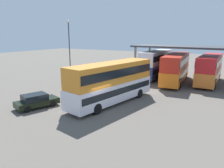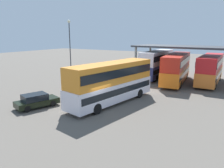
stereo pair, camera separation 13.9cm
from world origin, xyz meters
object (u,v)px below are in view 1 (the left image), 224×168
object	(u,v)px
double_decker_near_canopy	(156,63)
lamppost_tall	(69,42)
double_decker_main	(112,81)
double_decker_mid_row	(176,67)
parked_hatchback	(36,101)
double_decker_far_right	(210,68)

from	to	relation	value
double_decker_near_canopy	lamppost_tall	size ratio (longest dim) A/B	1.10
double_decker_main	lamppost_tall	distance (m)	16.40
double_decker_mid_row	parked_hatchback	bearing A→B (deg)	149.03
parked_hatchback	lamppost_tall	distance (m)	16.67
double_decker_main	double_decker_far_right	distance (m)	16.69
double_decker_main	parked_hatchback	bearing A→B (deg)	142.14
double_decker_main	double_decker_mid_row	world-z (taller)	double_decker_main
double_decker_mid_row	double_decker_far_right	world-z (taller)	double_decker_mid_row
double_decker_mid_row	lamppost_tall	size ratio (longest dim) A/B	1.22
double_decker_mid_row	lamppost_tall	world-z (taller)	lamppost_tall
double_decker_main	lamppost_tall	world-z (taller)	lamppost_tall
double_decker_far_right	lamppost_tall	xyz separation A→B (m)	(-20.92, -6.05, 3.46)
double_decker_main	lamppost_tall	size ratio (longest dim) A/B	1.20
double_decker_main	parked_hatchback	distance (m)	7.68
double_decker_near_canopy	double_decker_far_right	distance (m)	8.19
double_decker_far_right	lamppost_tall	world-z (taller)	lamppost_tall
double_decker_far_right	lamppost_tall	size ratio (longest dim) A/B	1.11
double_decker_near_canopy	lamppost_tall	distance (m)	14.80
parked_hatchback	lamppost_tall	size ratio (longest dim) A/B	0.47
double_decker_mid_row	double_decker_near_canopy	bearing A→B (deg)	52.43
parked_hatchback	double_decker_near_canopy	distance (m)	21.22
double_decker_main	double_decker_mid_row	distance (m)	13.53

